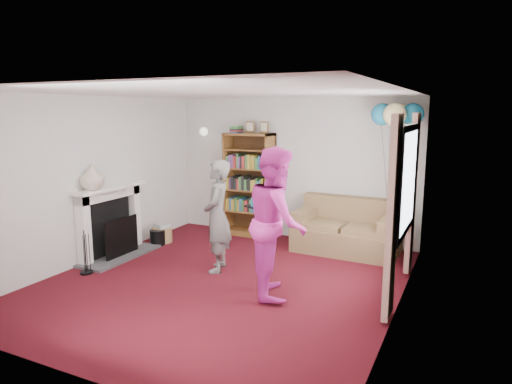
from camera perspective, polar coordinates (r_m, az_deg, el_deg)
The scene contains 16 objects.
ground at distance 6.30m, azimuth -4.10°, elevation -11.07°, with size 5.00×5.00×0.00m, color #32070C.
wall_back at distance 8.21m, azimuth 4.52°, elevation 2.94°, with size 4.50×0.02×2.50m, color silver.
wall_left at distance 7.34m, azimuth -19.73°, elevation 1.51°, with size 0.02×5.00×2.50m, color silver.
wall_right at distance 5.23m, azimuth 17.75°, elevation -1.67°, with size 0.02×5.00×2.50m, color silver.
ceiling at distance 5.88m, azimuth -4.41°, elevation 12.34°, with size 4.50×5.00×0.01m, color white.
fireplace at distance 7.50m, azimuth -17.43°, elevation -3.94°, with size 0.55×1.80×1.12m.
window_bay at distance 5.83m, azimuth 18.03°, elevation -0.97°, with size 0.14×2.02×2.20m.
wall_sconce at distance 8.81m, azimuth -6.54°, elevation 7.51°, with size 0.16×0.23×0.16m.
bookcase at distance 8.36m, azimuth -0.78°, elevation 0.83°, with size 0.89×0.42×2.09m.
sofa at distance 7.63m, azimuth 11.31°, elevation -4.86°, with size 1.64×0.87×0.87m.
wicker_basket at distance 8.19m, azimuth -11.67°, elevation -5.16°, with size 0.35×0.35×0.32m.
person_striped at distance 6.50m, azimuth -4.85°, elevation -3.02°, with size 0.58×0.38×1.60m, color black.
person_magenta at distance 5.64m, azimuth 2.63°, elevation -3.72°, with size 0.90×0.70×1.85m, color #C5278F.
birthday_cake at distance 5.91m, azimuth 0.65°, elevation -1.25°, with size 0.32×0.32×0.22m.
balloons at distance 7.23m, azimuth 17.22°, elevation 9.25°, with size 0.77×0.77×1.73m.
mantel_vase at distance 7.13m, azimuth -19.82°, elevation 1.76°, with size 0.36×0.36×0.37m, color beige.
Camera 1 is at (2.94, -5.09, 2.28)m, focal length 32.00 mm.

